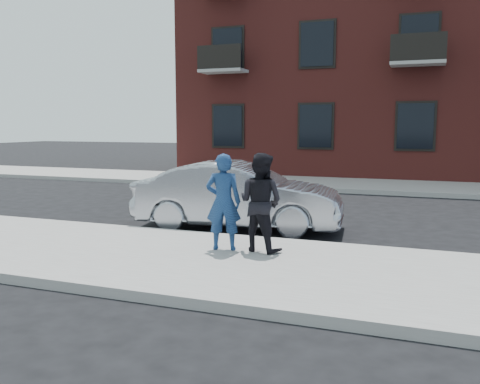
% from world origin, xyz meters
% --- Properties ---
extents(ground, '(100.00, 100.00, 0.00)m').
position_xyz_m(ground, '(0.00, 0.00, 0.00)').
color(ground, black).
rests_on(ground, ground).
extents(near_sidewalk, '(50.00, 3.50, 0.15)m').
position_xyz_m(near_sidewalk, '(0.00, -0.25, 0.07)').
color(near_sidewalk, gray).
rests_on(near_sidewalk, ground).
extents(near_curb, '(50.00, 0.10, 0.15)m').
position_xyz_m(near_curb, '(0.00, 1.55, 0.07)').
color(near_curb, '#999691').
rests_on(near_curb, ground).
extents(far_sidewalk, '(50.00, 3.50, 0.15)m').
position_xyz_m(far_sidewalk, '(0.00, 11.25, 0.07)').
color(far_sidewalk, gray).
rests_on(far_sidewalk, ground).
extents(far_curb, '(50.00, 0.10, 0.15)m').
position_xyz_m(far_curb, '(0.00, 9.45, 0.07)').
color(far_curb, '#999691').
rests_on(far_curb, ground).
extents(apartment_building, '(24.30, 10.30, 12.30)m').
position_xyz_m(apartment_building, '(2.00, 18.00, 6.16)').
color(apartment_building, maroon).
rests_on(apartment_building, ground).
extents(silver_sedan, '(4.58, 2.06, 1.46)m').
position_xyz_m(silver_sedan, '(-3.19, 2.77, 0.73)').
color(silver_sedan, '#999BA3').
rests_on(silver_sedan, ground).
extents(man_hoodie, '(0.67, 0.53, 1.63)m').
position_xyz_m(man_hoodie, '(-2.58, 0.42, 0.97)').
color(man_hoodie, navy).
rests_on(man_hoodie, near_sidewalk).
extents(man_peacoat, '(0.93, 0.80, 1.65)m').
position_xyz_m(man_peacoat, '(-1.97, 0.56, 0.97)').
color(man_peacoat, black).
rests_on(man_peacoat, near_sidewalk).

